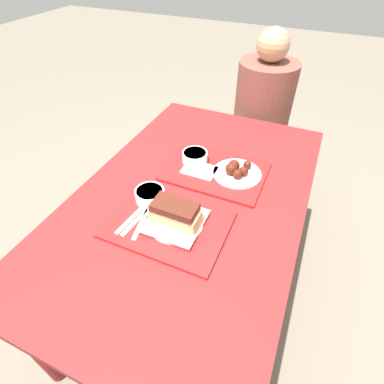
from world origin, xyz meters
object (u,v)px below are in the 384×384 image
tray_near (168,224)px  bowl_coleslaw_near (150,195)px  tray_far (215,171)px  brisket_sandwich_plate (175,216)px  person_seated_across (263,102)px  bowl_coleslaw_far (195,156)px  wings_plate_far (237,171)px

tray_near → bowl_coleslaw_near: (-0.12, 0.08, 0.03)m
tray_far → tray_near: bearing=-97.8°
tray_near → tray_far: size_ratio=1.00×
tray_near → brisket_sandwich_plate: (0.03, 0.01, 0.04)m
tray_near → person_seated_across: (0.08, 1.13, -0.00)m
tray_far → bowl_coleslaw_near: size_ratio=3.74×
bowl_coleslaw_near → brisket_sandwich_plate: size_ratio=0.57×
bowl_coleslaw_far → person_seated_across: bearing=79.3°
brisket_sandwich_plate → bowl_coleslaw_far: size_ratio=1.76×
tray_near → bowl_coleslaw_far: bearing=98.9°
bowl_coleslaw_far → wings_plate_far: wings_plate_far is taller
tray_far → brisket_sandwich_plate: (-0.02, -0.35, 0.04)m
tray_far → bowl_coleslaw_far: bearing=167.3°
brisket_sandwich_plate → person_seated_across: (0.05, 1.11, -0.05)m
tray_near → bowl_coleslaw_far: bowl_coleslaw_far is taller
bowl_coleslaw_far → wings_plate_far: size_ratio=0.55×
tray_near → tray_far: same height
bowl_coleslaw_near → person_seated_across: size_ratio=0.16×
bowl_coleslaw_near → brisket_sandwich_plate: 0.16m
bowl_coleslaw_near → wings_plate_far: bearing=48.1°
bowl_coleslaw_near → tray_far: bearing=59.0°
tray_far → bowl_coleslaw_far: 0.12m
wings_plate_far → bowl_coleslaw_near: bearing=-131.9°
person_seated_across → tray_near: bearing=-94.0°
tray_near → person_seated_across: bearing=86.0°
tray_far → wings_plate_far: (0.09, 0.01, 0.03)m
bowl_coleslaw_far → person_seated_across: person_seated_across is taller
tray_near → bowl_coleslaw_near: 0.15m
brisket_sandwich_plate → bowl_coleslaw_far: bearing=103.0°
tray_near → wings_plate_far: size_ratio=2.06×
bowl_coleslaw_near → wings_plate_far: size_ratio=0.55×
tray_near → tray_far: (0.05, 0.36, 0.00)m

